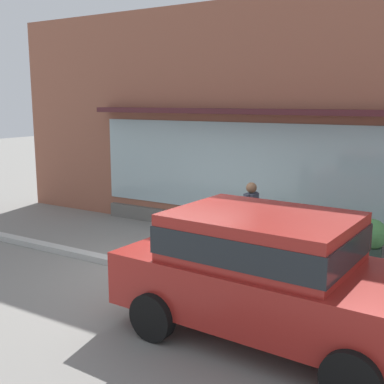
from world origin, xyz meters
The scene contains 9 objects.
ground_plane centered at (0.00, 0.00, 0.00)m, with size 60.00×60.00×0.00m, color gray.
curb_strip centered at (0.00, -0.20, 0.06)m, with size 14.00×0.24×0.12m, color #B2B2AD.
storefront centered at (0.00, 3.19, 2.61)m, with size 14.00×0.81×5.34m.
fire_hydrant centered at (1.80, 0.84, 0.44)m, with size 0.43×0.40×0.87m.
pedestrian_with_handbag centered at (0.97, 1.45, 0.90)m, with size 0.21×0.62×1.57m.
parked_car_red centered at (2.53, -1.34, 0.95)m, with size 4.29×2.26×1.68m.
potted_plant_window_right centered at (-0.24, 2.24, 0.24)m, with size 0.38×0.38×0.51m.
potted_plant_window_left centered at (3.08, 2.27, 0.53)m, with size 0.58×0.58×0.93m.
potted_plant_trailing_edge centered at (1.31, 2.28, 0.36)m, with size 0.55×0.55×0.70m.
Camera 1 is at (4.86, -7.07, 3.13)m, focal length 45.64 mm.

